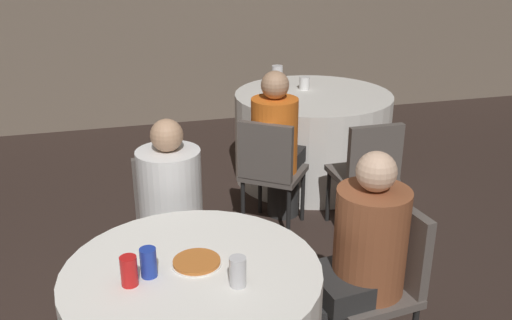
{
  "coord_description": "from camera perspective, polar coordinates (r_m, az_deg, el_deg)",
  "views": [
    {
      "loc": [
        -0.03,
        -1.97,
        2.03
      ],
      "look_at": [
        0.71,
        0.84,
        0.86
      ],
      "focal_mm": 40.0,
      "sensor_mm": 36.0,
      "label": 1
    }
  ],
  "objects": [
    {
      "name": "soda_can_blue",
      "position": [
        2.31,
        -10.71,
        -10.0
      ],
      "size": [
        0.07,
        0.07,
        0.12
      ],
      "color": "#1E38A5",
      "rests_on": "table_near"
    },
    {
      "name": "chair_far_south",
      "position": [
        3.98,
        11.1,
        -0.77
      ],
      "size": [
        0.4,
        0.41,
        0.85
      ],
      "rotation": [
        0.0,
        0.0,
        0.01
      ],
      "color": "#59514C",
      "rests_on": "ground_plane"
    },
    {
      "name": "person_floral_shirt",
      "position": [
        2.73,
        9.95,
        -10.51
      ],
      "size": [
        0.51,
        0.36,
        1.14
      ],
      "rotation": [
        0.0,
        0.0,
        -4.59
      ],
      "color": "#282828",
      "rests_on": "ground_plane"
    },
    {
      "name": "pizza_plate_near",
      "position": [
        2.38,
        -5.95,
        -10.12
      ],
      "size": [
        0.21,
        0.21,
        0.02
      ],
      "color": "white",
      "rests_on": "table_near"
    },
    {
      "name": "person_white_shirt",
      "position": [
        3.12,
        -8.3,
        -6.01
      ],
      "size": [
        0.35,
        0.51,
        1.12
      ],
      "rotation": [
        0.0,
        0.0,
        -3.16
      ],
      "color": "#282828",
      "rests_on": "ground_plane"
    },
    {
      "name": "cup_far",
      "position": [
        4.95,
        4.87,
        7.67
      ],
      "size": [
        0.09,
        0.09,
        0.11
      ],
      "color": "white",
      "rests_on": "table_far"
    },
    {
      "name": "chair_far_southwest",
      "position": [
        3.94,
        1.38,
        -0.59
      ],
      "size": [
        0.56,
        0.56,
        0.85
      ],
      "rotation": [
        0.0,
        0.0,
        -0.63
      ],
      "color": "#59514C",
      "rests_on": "ground_plane"
    },
    {
      "name": "bottle_far",
      "position": [
        4.78,
        2.12,
        8.01
      ],
      "size": [
        0.09,
        0.09,
        0.24
      ],
      "color": "white",
      "rests_on": "table_far"
    },
    {
      "name": "chair_near_east",
      "position": [
        2.84,
        12.63,
        -10.84
      ],
      "size": [
        0.45,
        0.45,
        0.85
      ],
      "rotation": [
        0.0,
        0.0,
        -4.59
      ],
      "color": "#59514C",
      "rests_on": "ground_plane"
    },
    {
      "name": "person_orange_shirt",
      "position": [
        4.05,
        2.16,
        1.11
      ],
      "size": [
        0.45,
        0.47,
        1.16
      ],
      "rotation": [
        0.0,
        0.0,
        -0.63
      ],
      "color": "#282828",
      "rests_on": "ground_plane"
    },
    {
      "name": "chair_near_north",
      "position": [
        3.29,
        -8.55,
        -5.67
      ],
      "size": [
        0.41,
        0.41,
        0.85
      ],
      "rotation": [
        0.0,
        0.0,
        -3.16
      ],
      "color": "#59514C",
      "rests_on": "ground_plane"
    },
    {
      "name": "table_far",
      "position": [
        4.94,
        5.62,
        2.38
      ],
      "size": [
        1.32,
        1.32,
        0.76
      ],
      "color": "white",
      "rests_on": "ground_plane"
    },
    {
      "name": "soda_can_silver",
      "position": [
        2.22,
        -1.83,
        -11.1
      ],
      "size": [
        0.07,
        0.07,
        0.12
      ],
      "color": "silver",
      "rests_on": "table_near"
    },
    {
      "name": "soda_can_red",
      "position": [
        2.27,
        -12.59,
        -10.78
      ],
      "size": [
        0.07,
        0.07,
        0.12
      ],
      "color": "red",
      "rests_on": "table_near"
    }
  ]
}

